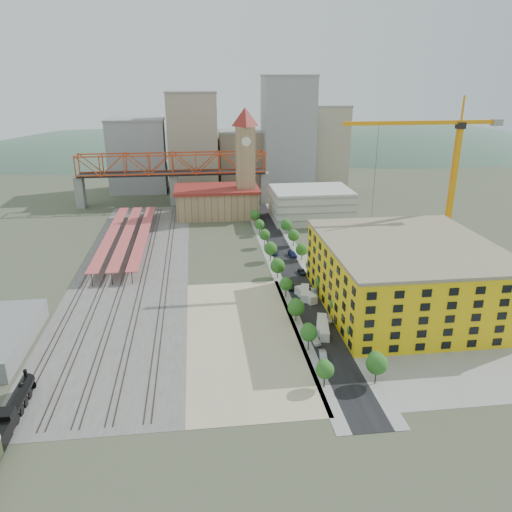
{
  "coord_description": "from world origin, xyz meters",
  "views": [
    {
      "loc": [
        -14.21,
        -140.6,
        61.29
      ],
      "look_at": [
        2.79,
        -1.47,
        10.0
      ],
      "focal_mm": 35.0,
      "sensor_mm": 36.0,
      "label": 1
    }
  ],
  "objects": [
    {
      "name": "sidewalk_west",
      "position": [
        10.5,
        15.0,
        0.02
      ],
      "size": [
        3.0,
        170.0,
        0.04
      ],
      "primitive_type": "cube",
      "color": "gray",
      "rests_on": "ground"
    },
    {
      "name": "platform_canopies",
      "position": [
        -41.0,
        45.0,
        3.99
      ],
      "size": [
        16.0,
        80.0,
        4.12
      ],
      "color": "#D15052",
      "rests_on": "ground"
    },
    {
      "name": "car_3",
      "position": [
        13.0,
        26.91,
        0.79
      ],
      "size": [
        2.95,
        5.67,
        1.57
      ],
      "primitive_type": "imported",
      "rotation": [
        0.0,
        0.0,
        -0.14
      ],
      "color": "#1A2A4B",
      "rests_on": "ground"
    },
    {
      "name": "construction_building",
      "position": [
        42.0,
        -20.0,
        9.41
      ],
      "size": [
        44.6,
        50.6,
        18.8
      ],
      "color": "yellow",
      "rests_on": "ground"
    },
    {
      "name": "street_trees",
      "position": [
        16.0,
        5.0,
        0.0
      ],
      "size": [
        15.4,
        124.4,
        8.0
      ],
      "color": "#23651E",
      "rests_on": "ground"
    },
    {
      "name": "car_1",
      "position": [
        13.0,
        -44.08,
        0.77
      ],
      "size": [
        2.21,
        4.82,
        1.53
      ],
      "primitive_type": "imported",
      "rotation": [
        0.0,
        0.0,
        -0.13
      ],
      "color": "#96969B",
      "rests_on": "ground"
    },
    {
      "name": "dirt_lot",
      "position": [
        -4.0,
        -31.5,
        0.03
      ],
      "size": [
        28.0,
        67.0,
        0.06
      ],
      "primitive_type": "cube",
      "color": "tan",
      "rests_on": "ground"
    },
    {
      "name": "street_asphalt",
      "position": [
        16.0,
        15.0,
        0.03
      ],
      "size": [
        12.0,
        170.0,
        0.06
      ],
      "primitive_type": "cube",
      "color": "black",
      "rests_on": "ground"
    },
    {
      "name": "station_hall",
      "position": [
        -5.0,
        82.0,
        6.67
      ],
      "size": [
        38.0,
        24.0,
        13.1
      ],
      "color": "tan",
      "rests_on": "ground"
    },
    {
      "name": "clock_tower",
      "position": [
        8.0,
        79.99,
        28.7
      ],
      "size": [
        12.0,
        12.0,
        52.0
      ],
      "color": "tan",
      "rests_on": "ground"
    },
    {
      "name": "parking_garage",
      "position": [
        36.0,
        70.0,
        7.0
      ],
      "size": [
        34.0,
        26.0,
        14.0
      ],
      "primitive_type": "cube",
      "color": "silver",
      "rests_on": "ground"
    },
    {
      "name": "rail_tracks",
      "position": [
        -37.8,
        17.5,
        0.15
      ],
      "size": [
        26.56,
        160.0,
        0.18
      ],
      "color": "#382B23",
      "rests_on": "ground"
    },
    {
      "name": "car_5",
      "position": [
        19.0,
        -8.65,
        0.75
      ],
      "size": [
        1.71,
        4.59,
        1.5
      ],
      "primitive_type": "imported",
      "rotation": [
        0.0,
        0.0,
        0.03
      ],
      "color": "#A0A0A6",
      "rests_on": "ground"
    },
    {
      "name": "distant_hills",
      "position": [
        45.28,
        260.0,
        -79.54
      ],
      "size": [
        647.0,
        264.0,
        227.0
      ],
      "color": "#4C6B59",
      "rests_on": "ground"
    },
    {
      "name": "skyline",
      "position": [
        7.47,
        142.31,
        22.81
      ],
      "size": [
        133.0,
        46.0,
        60.0
      ],
      "color": "#9EA0A3",
      "rests_on": "ground"
    },
    {
      "name": "car_0",
      "position": [
        13.0,
        -37.04,
        0.76
      ],
      "size": [
        1.95,
        4.51,
        1.52
      ],
      "primitive_type": "imported",
      "rotation": [
        0.0,
        0.0,
        0.04
      ],
      "color": "white",
      "rests_on": "ground"
    },
    {
      "name": "ballast_strip",
      "position": [
        -36.0,
        17.5,
        0.03
      ],
      "size": [
        36.0,
        165.0,
        0.06
      ],
      "primitive_type": "cube",
      "color": "#605E59",
      "rests_on": "ground"
    },
    {
      "name": "car_4",
      "position": [
        19.0,
        -26.32,
        0.72
      ],
      "size": [
        1.7,
        4.22,
        1.44
      ],
      "primitive_type": "imported",
      "rotation": [
        0.0,
        0.0,
        0.0
      ],
      "color": "white",
      "rests_on": "ground"
    },
    {
      "name": "locomotive",
      "position": [
        -50.0,
        -58.03,
        2.13
      ],
      "size": [
        2.96,
        22.85,
        5.71
      ],
      "color": "black",
      "rests_on": "ground"
    },
    {
      "name": "car_7",
      "position": [
        19.0,
        23.8,
        0.8
      ],
      "size": [
        2.93,
        5.78,
        1.61
      ],
      "primitive_type": "imported",
      "rotation": [
        0.0,
        0.0,
        0.13
      ],
      "color": "navy",
      "rests_on": "ground"
    },
    {
      "name": "car_6",
      "position": [
        19.0,
        7.06,
        0.66
      ],
      "size": [
        2.45,
        4.87,
        1.32
      ],
      "primitive_type": "imported",
      "rotation": [
        0.0,
        0.0,
        0.05
      ],
      "color": "black",
      "rests_on": "ground"
    },
    {
      "name": "sidewalk_east",
      "position": [
        21.5,
        15.0,
        0.02
      ],
      "size": [
        3.0,
        170.0,
        0.04
      ],
      "primitive_type": "cube",
      "color": "gray",
      "rests_on": "ground"
    },
    {
      "name": "site_trailer_a",
      "position": [
        16.0,
        -32.92,
        1.21
      ],
      "size": [
        3.86,
        9.08,
        2.41
      ],
      "primitive_type": "cube",
      "rotation": [
        0.0,
        0.0,
        -0.18
      ],
      "color": "silver",
      "rests_on": "ground"
    },
    {
      "name": "site_trailer_d",
      "position": [
        16.0,
        -10.66,
        1.21
      ],
      "size": [
        4.32,
        9.15,
        2.42
      ],
      "primitive_type": "cube",
      "rotation": [
        0.0,
        0.0,
        -0.23
      ],
      "color": "silver",
      "rests_on": "ground"
    },
    {
      "name": "site_trailer_c",
      "position": [
        16.0,
        -12.04,
        1.24
      ],
      "size": [
        5.2,
        9.38,
        2.49
      ],
      "primitive_type": "cube",
      "rotation": [
        0.0,
        0.0,
        0.33
      ],
      "color": "silver",
      "rests_on": "ground"
    },
    {
      "name": "car_2",
      "position": [
        13.0,
        -4.16,
        0.72
      ],
      "size": [
        2.88,
        5.4,
        1.44
      ],
      "primitive_type": "imported",
      "rotation": [
        0.0,
        0.0,
        0.1
      ],
      "color": "black",
      "rests_on": "ground"
    },
    {
      "name": "construction_pad",
      "position": [
        45.0,
        -20.0,
        0.03
      ],
      "size": [
        50.0,
        90.0,
        0.06
      ],
      "primitive_type": "cube",
      "color": "gray",
      "rests_on": "ground"
    },
    {
      "name": "tower_crane",
      "position": [
        65.34,
        10.8,
        34.03
      ],
      "size": [
        51.65,
        2.71,
        55.14
      ],
      "color": "orange",
      "rests_on": "ground"
    },
    {
      "name": "ground",
      "position": [
        0.0,
        0.0,
        0.0
      ],
      "size": [
        400.0,
        400.0,
        0.0
      ],
      "primitive_type": "plane",
      "color": "#474C38",
      "rests_on": "ground"
    },
    {
      "name": "site_trailer_b",
      "position": [
        16.0,
        -30.53,
        1.24
      ],
      "size": [
        4.69,
        9.34,
        2.47
      ],
      "primitive_type": "cube",
      "rotation": [
        0.0,
        0.0,
        -0.27
      ],
      "color": "silver",
      "rests_on": "ground"
    },
    {
      "name": "truss_bridge",
      "position": [
        -25.0,
        105.0,
        18.86
      ],
      "size": [
        94.0,
        9.6,
        25.6
      ],
      "color": "gray",
      "rests_on": "ground"
    }
  ]
}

